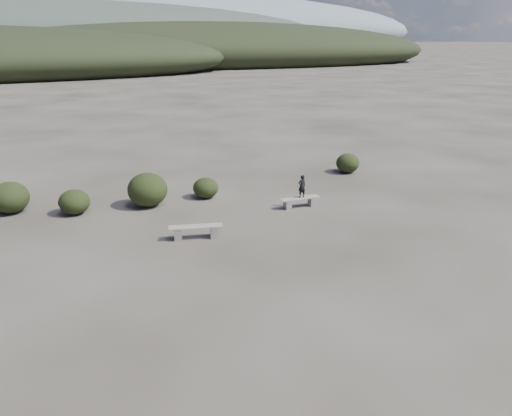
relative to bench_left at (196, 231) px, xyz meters
name	(u,v)px	position (x,y,z in m)	size (l,w,h in m)	color
ground	(286,286)	(1.33, -4.29, -0.28)	(1200.00, 1200.00, 0.00)	#302B25
bench_left	(196,231)	(0.00, 0.00, 0.00)	(1.87, 0.80, 0.46)	gray
bench_right	(300,201)	(4.80, 1.55, -0.03)	(1.66, 0.37, 0.41)	gray
seated_person	(302,186)	(4.87, 1.55, 0.60)	(0.34, 0.22, 0.93)	black
shrub_a	(74,202)	(-3.62, 4.27, 0.21)	(1.18, 1.18, 0.97)	black
shrub_b	(147,190)	(-0.80, 4.13, 0.41)	(1.60, 1.60, 1.37)	black
shrub_c	(206,188)	(1.69, 4.28, 0.16)	(1.09, 1.09, 0.87)	black
shrub_e	(348,163)	(9.59, 5.50, 0.21)	(1.18, 1.18, 0.98)	black
shrub_f	(10,197)	(-5.90, 5.41, 0.34)	(1.45, 1.45, 1.23)	black
mountain_ridges	(29,30)	(-6.16, 334.77, 10.56)	(500.00, 400.00, 56.00)	black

